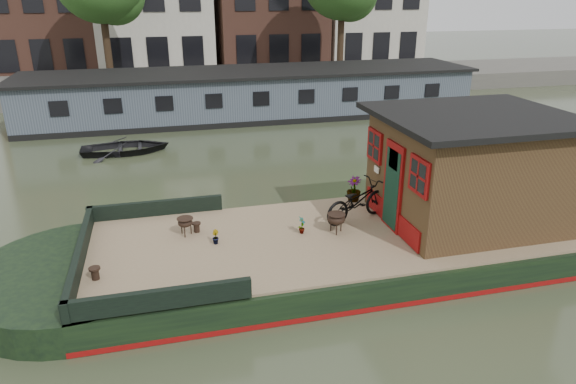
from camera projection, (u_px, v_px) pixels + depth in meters
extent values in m
plane|color=#313924|center=(370.00, 256.00, 11.33)|extent=(120.00, 120.00, 0.00)
cube|color=black|center=(371.00, 244.00, 11.22)|extent=(12.00, 4.00, 0.60)
cylinder|color=black|center=(80.00, 279.00, 9.85)|extent=(4.00, 4.00, 0.60)
cube|color=maroon|center=(370.00, 253.00, 11.31)|extent=(12.02, 4.02, 0.10)
cube|color=#877053|center=(372.00, 230.00, 11.10)|extent=(11.80, 3.80, 0.05)
cube|color=black|center=(80.00, 254.00, 9.67)|extent=(0.12, 4.00, 0.35)
cube|color=black|center=(156.00, 208.00, 11.73)|extent=(3.00, 0.12, 0.35)
cube|color=black|center=(159.00, 299.00, 8.26)|extent=(3.00, 0.12, 0.35)
cube|color=black|center=(469.00, 171.00, 11.17)|extent=(3.50, 3.00, 2.30)
cube|color=black|center=(476.00, 116.00, 10.73)|extent=(4.00, 3.50, 0.12)
cube|color=maroon|center=(393.00, 187.00, 10.84)|extent=(0.06, 0.80, 1.90)
cube|color=black|center=(392.00, 189.00, 10.85)|extent=(0.04, 0.64, 1.70)
cube|color=maroon|center=(419.00, 176.00, 9.67)|extent=(0.06, 0.72, 0.72)
cube|color=maroon|center=(375.00, 146.00, 11.57)|extent=(0.06, 0.72, 0.72)
imported|color=black|center=(357.00, 201.00, 11.40)|extent=(1.82, 1.16, 0.90)
imported|color=maroon|center=(302.00, 225.00, 10.84)|extent=(0.22, 0.25, 0.39)
imported|color=maroon|center=(215.00, 237.00, 10.42)|extent=(0.17, 0.19, 0.29)
imported|color=maroon|center=(354.00, 189.00, 12.49)|extent=(0.48, 0.48, 0.62)
cylinder|color=black|center=(197.00, 227.00, 10.94)|extent=(0.19, 0.19, 0.21)
cylinder|color=black|center=(95.00, 273.00, 9.14)|extent=(0.20, 0.20, 0.23)
imported|color=black|center=(125.00, 144.00, 18.45)|extent=(3.14, 2.28, 0.64)
cube|color=#47525F|center=(253.00, 95.00, 23.59)|extent=(20.00, 4.00, 2.00)
cube|color=black|center=(252.00, 71.00, 23.21)|extent=(20.40, 4.40, 0.12)
cube|color=black|center=(253.00, 113.00, 23.91)|extent=(20.00, 4.05, 0.24)
cube|color=#47443F|center=(232.00, 84.00, 29.65)|extent=(60.00, 6.00, 0.90)
cylinder|color=#332316|center=(107.00, 45.00, 25.92)|extent=(0.36, 0.36, 4.00)
cylinder|color=#332316|center=(341.00, 40.00, 28.78)|extent=(0.36, 0.36, 4.00)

